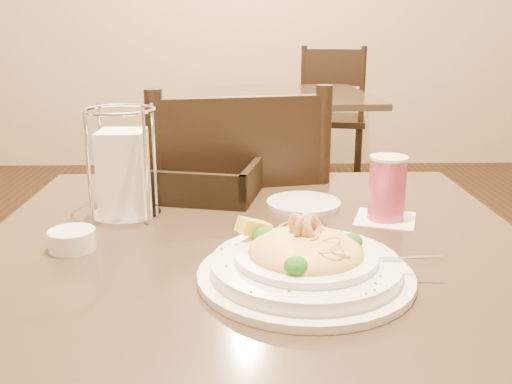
{
  "coord_description": "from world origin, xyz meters",
  "views": [
    {
      "loc": [
        -0.02,
        -0.85,
        1.05
      ],
      "look_at": [
        0.0,
        0.02,
        0.8
      ],
      "focal_mm": 40.0,
      "sensor_mm": 36.0,
      "label": 1
    }
  ],
  "objects_px": {
    "pasta_bowl": "(305,261)",
    "drink_glass": "(387,189)",
    "napkin_caddy": "(124,171)",
    "main_table": "(256,365)",
    "bread_basket": "(198,183)",
    "side_plate": "(303,203)",
    "background_table": "(279,137)",
    "dining_chair_near": "(232,258)",
    "dining_chair_far": "(332,114)",
    "butter_ramekin": "(72,240)"
  },
  "relations": [
    {
      "from": "pasta_bowl",
      "to": "drink_glass",
      "type": "bearing_deg",
      "value": 55.02
    },
    {
      "from": "pasta_bowl",
      "to": "napkin_caddy",
      "type": "bearing_deg",
      "value": 137.01
    },
    {
      "from": "main_table",
      "to": "bread_basket",
      "type": "height_order",
      "value": "bread_basket"
    },
    {
      "from": "side_plate",
      "to": "background_table",
      "type": "bearing_deg",
      "value": 87.68
    },
    {
      "from": "main_table",
      "to": "dining_chair_near",
      "type": "distance_m",
      "value": 0.46
    },
    {
      "from": "dining_chair_far",
      "to": "pasta_bowl",
      "type": "relative_size",
      "value": 2.81
    },
    {
      "from": "dining_chair_far",
      "to": "pasta_bowl",
      "type": "distance_m",
      "value": 3.0
    },
    {
      "from": "background_table",
      "to": "napkin_caddy",
      "type": "distance_m",
      "value": 2.0
    },
    {
      "from": "dining_chair_far",
      "to": "bread_basket",
      "type": "xyz_separation_m",
      "value": [
        -0.68,
        -2.53,
        0.24
      ]
    },
    {
      "from": "napkin_caddy",
      "to": "side_plate",
      "type": "relative_size",
      "value": 1.4
    },
    {
      "from": "main_table",
      "to": "dining_chair_near",
      "type": "relative_size",
      "value": 0.97
    },
    {
      "from": "dining_chair_near",
      "to": "dining_chair_far",
      "type": "relative_size",
      "value": 1.0
    },
    {
      "from": "main_table",
      "to": "drink_glass",
      "type": "xyz_separation_m",
      "value": [
        0.23,
        0.11,
        0.28
      ]
    },
    {
      "from": "drink_glass",
      "to": "side_plate",
      "type": "xyz_separation_m",
      "value": [
        -0.14,
        0.09,
        -0.05
      ]
    },
    {
      "from": "pasta_bowl",
      "to": "side_plate",
      "type": "height_order",
      "value": "pasta_bowl"
    },
    {
      "from": "dining_chair_far",
      "to": "napkin_caddy",
      "type": "distance_m",
      "value": 2.8
    },
    {
      "from": "dining_chair_far",
      "to": "bread_basket",
      "type": "bearing_deg",
      "value": 85.08
    },
    {
      "from": "bread_basket",
      "to": "napkin_caddy",
      "type": "bearing_deg",
      "value": -130.18
    },
    {
      "from": "background_table",
      "to": "dining_chair_far",
      "type": "distance_m",
      "value": 0.84
    },
    {
      "from": "background_table",
      "to": "drink_glass",
      "type": "relative_size",
      "value": 7.22
    },
    {
      "from": "pasta_bowl",
      "to": "butter_ramekin",
      "type": "relative_size",
      "value": 4.56
    },
    {
      "from": "main_table",
      "to": "background_table",
      "type": "xyz_separation_m",
      "value": [
        0.17,
        2.07,
        0.0
      ]
    },
    {
      "from": "napkin_caddy",
      "to": "butter_ramekin",
      "type": "height_order",
      "value": "napkin_caddy"
    },
    {
      "from": "main_table",
      "to": "dining_chair_far",
      "type": "relative_size",
      "value": 0.97
    },
    {
      "from": "main_table",
      "to": "bread_basket",
      "type": "distance_m",
      "value": 0.39
    },
    {
      "from": "napkin_caddy",
      "to": "side_plate",
      "type": "xyz_separation_m",
      "value": [
        0.33,
        0.05,
        -0.08
      ]
    },
    {
      "from": "dining_chair_far",
      "to": "main_table",
      "type": "bearing_deg",
      "value": 88.76
    },
    {
      "from": "background_table",
      "to": "dining_chair_near",
      "type": "bearing_deg",
      "value": -97.76
    },
    {
      "from": "side_plate",
      "to": "dining_chair_near",
      "type": "bearing_deg",
      "value": 119.06
    },
    {
      "from": "background_table",
      "to": "butter_ramekin",
      "type": "bearing_deg",
      "value": -102.41
    },
    {
      "from": "dining_chair_near",
      "to": "drink_glass",
      "type": "height_order",
      "value": "dining_chair_near"
    },
    {
      "from": "background_table",
      "to": "dining_chair_near",
      "type": "xyz_separation_m",
      "value": [
        -0.22,
        -1.62,
        0.01
      ]
    },
    {
      "from": "napkin_caddy",
      "to": "butter_ramekin",
      "type": "bearing_deg",
      "value": -108.23
    },
    {
      "from": "background_table",
      "to": "side_plate",
      "type": "distance_m",
      "value": 1.89
    },
    {
      "from": "main_table",
      "to": "napkin_caddy",
      "type": "xyz_separation_m",
      "value": [
        -0.23,
        0.14,
        0.31
      ]
    },
    {
      "from": "butter_ramekin",
      "to": "napkin_caddy",
      "type": "bearing_deg",
      "value": 71.77
    },
    {
      "from": "drink_glass",
      "to": "side_plate",
      "type": "height_order",
      "value": "drink_glass"
    },
    {
      "from": "dining_chair_far",
      "to": "pasta_bowl",
      "type": "height_order",
      "value": "dining_chair_far"
    },
    {
      "from": "pasta_bowl",
      "to": "bread_basket",
      "type": "distance_m",
      "value": 0.46
    },
    {
      "from": "dining_chair_far",
      "to": "butter_ramekin",
      "type": "relative_size",
      "value": 12.83
    },
    {
      "from": "main_table",
      "to": "side_plate",
      "type": "bearing_deg",
      "value": 63.82
    },
    {
      "from": "background_table",
      "to": "pasta_bowl",
      "type": "bearing_deg",
      "value": -92.83
    },
    {
      "from": "dining_chair_far",
      "to": "butter_ramekin",
      "type": "xyz_separation_m",
      "value": [
        -0.85,
        -2.83,
        0.23
      ]
    },
    {
      "from": "pasta_bowl",
      "to": "butter_ramekin",
      "type": "xyz_separation_m",
      "value": [
        -0.35,
        0.12,
        -0.01
      ]
    },
    {
      "from": "dining_chair_near",
      "to": "pasta_bowl",
      "type": "height_order",
      "value": "dining_chair_near"
    },
    {
      "from": "napkin_caddy",
      "to": "dining_chair_near",
      "type": "bearing_deg",
      "value": 59.26
    },
    {
      "from": "dining_chair_near",
      "to": "pasta_bowl",
      "type": "relative_size",
      "value": 2.81
    },
    {
      "from": "pasta_bowl",
      "to": "butter_ramekin",
      "type": "height_order",
      "value": "pasta_bowl"
    },
    {
      "from": "dining_chair_near",
      "to": "butter_ramekin",
      "type": "height_order",
      "value": "dining_chair_near"
    },
    {
      "from": "bread_basket",
      "to": "napkin_caddy",
      "type": "relative_size",
      "value": 1.43
    }
  ]
}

